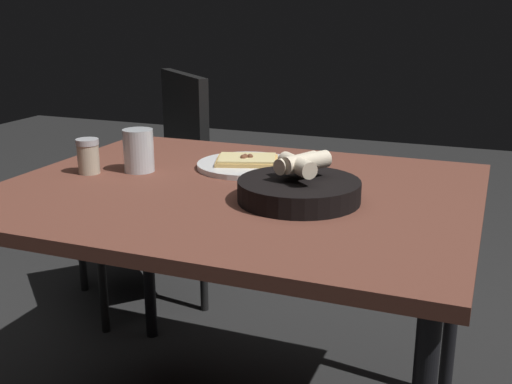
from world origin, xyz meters
name	(u,v)px	position (x,y,z in m)	size (l,w,h in m)	color
dining_table	(237,210)	(0.00, 0.00, 0.65)	(0.91, 1.12, 0.71)	brown
pizza_plate	(247,164)	(-0.18, -0.05, 0.72)	(0.27, 0.27, 0.04)	silver
bread_basket	(299,188)	(0.05, 0.17, 0.74)	(0.27, 0.27, 0.11)	black
beer_glass	(139,153)	(-0.05, -0.30, 0.76)	(0.08, 0.08, 0.11)	silver
pepper_shaker	(88,158)	(0.02, -0.41, 0.75)	(0.06, 0.06, 0.09)	#BFB299
chair_near	(158,176)	(-0.69, -0.62, 0.50)	(0.62, 0.62, 0.88)	black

